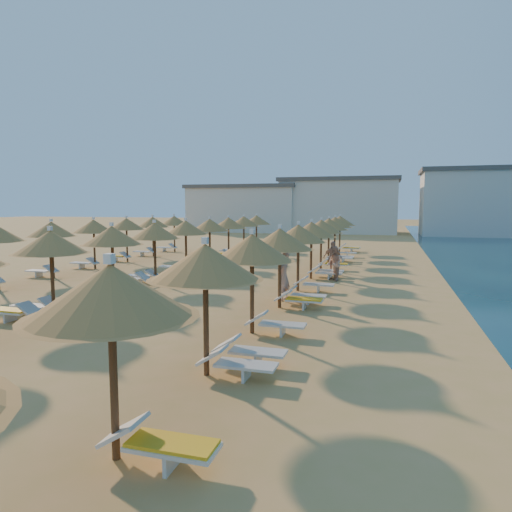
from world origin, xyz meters
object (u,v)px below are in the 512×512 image
(parasol_row_east, at_px, (298,235))
(parasol_row_west, at_px, (154,232))
(beachgoer_a, at_px, (283,276))
(beachgoer_b, at_px, (334,263))
(beachgoer_c, at_px, (332,258))

(parasol_row_east, xyz_separation_m, parasol_row_west, (-6.82, 0.00, 0.00))
(beachgoer_a, xyz_separation_m, beachgoer_b, (1.34, 5.18, -0.10))
(parasol_row_west, relative_size, beachgoer_a, 19.20)
(parasol_row_east, xyz_separation_m, beachgoer_b, (1.19, 3.05, -1.57))
(parasol_row_west, bearing_deg, beachgoer_a, -17.75)
(beachgoer_a, height_order, beachgoer_b, beachgoer_a)
(parasol_row_west, distance_m, beachgoer_a, 7.15)
(beachgoer_b, xyz_separation_m, beachgoer_c, (-0.32, 2.04, 0.04))
(beachgoer_c, bearing_deg, parasol_row_east, -82.69)
(parasol_row_west, bearing_deg, beachgoer_b, 20.86)
(beachgoer_a, bearing_deg, beachgoer_b, 176.87)
(beachgoer_a, bearing_deg, parasol_row_east, -172.72)
(beachgoer_a, xyz_separation_m, beachgoer_c, (1.02, 7.23, -0.06))
(beachgoer_b, bearing_deg, parasol_row_east, -46.77)
(beachgoer_a, height_order, beachgoer_c, beachgoer_a)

